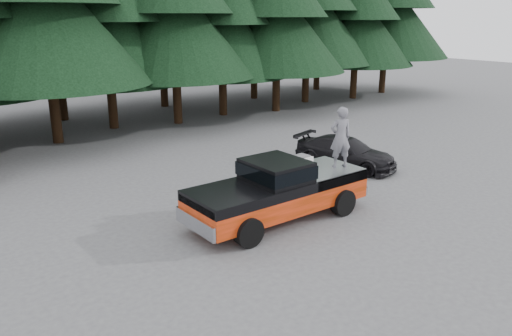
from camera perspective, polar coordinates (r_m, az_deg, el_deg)
ground at (r=14.43m, az=-0.71°, el=-7.72°), size 120.00×120.00×0.00m
pickup_truck at (r=15.29m, az=2.55°, el=-3.57°), size 6.00×2.04×1.33m
truck_cab at (r=14.91m, az=2.31°, el=-0.20°), size 1.66×1.90×0.59m
air_compressor at (r=15.86m, az=5.15°, el=0.49°), size 0.65×0.56×0.42m
man_on_bed at (r=16.18m, az=9.63°, el=3.48°), size 0.83×0.69×1.96m
parked_car at (r=20.90m, az=10.20°, el=1.75°), size 2.83×4.59×1.24m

